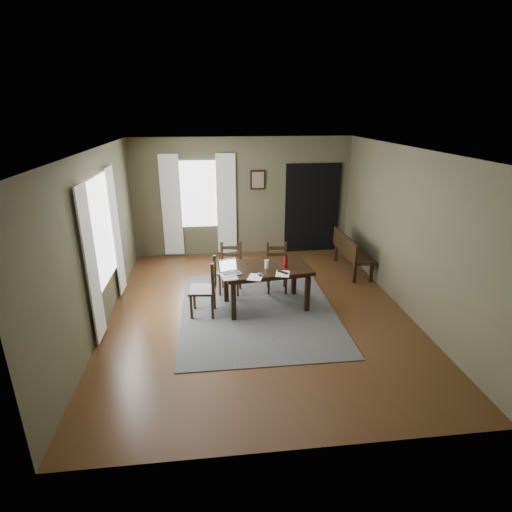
{
  "coord_description": "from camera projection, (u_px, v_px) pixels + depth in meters",
  "views": [
    {
      "loc": [
        -0.73,
        -6.06,
        3.27
      ],
      "look_at": [
        0.0,
        0.3,
        0.9
      ],
      "focal_mm": 28.0,
      "sensor_mm": 36.0,
      "label": 1
    }
  ],
  "objects": [
    {
      "name": "dining_table",
      "position": [
        266.0,
        272.0,
        6.81
      ],
      "size": [
        1.57,
        1.07,
        0.74
      ],
      "rotation": [
        0.0,
        0.0,
        0.13
      ],
      "color": "black",
      "rests_on": "rug"
    },
    {
      "name": "chair_back_right",
      "position": [
        277.0,
        268.0,
        7.52
      ],
      "size": [
        0.43,
        0.43,
        0.9
      ],
      "rotation": [
        0.0,
        0.0,
        -0.1
      ],
      "color": "black",
      "rests_on": "rug"
    },
    {
      "name": "window_back",
      "position": [
        199.0,
        194.0,
        9.02
      ],
      "size": [
        1.0,
        0.01,
        1.5
      ],
      "color": "white",
      "rests_on": "ground"
    },
    {
      "name": "water_bottle",
      "position": [
        286.0,
        261.0,
        6.72
      ],
      "size": [
        0.09,
        0.09,
        0.24
      ],
      "rotation": [
        0.0,
        0.0,
        -0.3
      ],
      "color": "#9D0C18",
      "rests_on": "dining_table"
    },
    {
      "name": "room_shell",
      "position": [
        258.0,
        209.0,
        6.24
      ],
      "size": [
        5.02,
        6.02,
        2.71
      ],
      "color": "#4C4932",
      "rests_on": "ground"
    },
    {
      "name": "doorway_back",
      "position": [
        312.0,
        208.0,
        9.44
      ],
      "size": [
        1.3,
        0.03,
        2.1
      ],
      "color": "black",
      "rests_on": "ground"
    },
    {
      "name": "chair_end",
      "position": [
        206.0,
        288.0,
        6.6
      ],
      "size": [
        0.48,
        0.47,
        0.98
      ],
      "rotation": [
        0.0,
        0.0,
        -1.68
      ],
      "color": "black",
      "rests_on": "rug"
    },
    {
      "name": "rug",
      "position": [
        258.0,
        311.0,
        6.86
      ],
      "size": [
        2.6,
        3.2,
        0.01
      ],
      "color": "#464646",
      "rests_on": "ground"
    },
    {
      "name": "curtain_back_right",
      "position": [
        226.0,
        205.0,
        9.15
      ],
      "size": [
        0.44,
        0.03,
        2.3
      ],
      "color": "silver",
      "rests_on": "ground"
    },
    {
      "name": "tv_remote",
      "position": [
        283.0,
        272.0,
        6.52
      ],
      "size": [
        0.17,
        0.18,
        0.02
      ],
      "primitive_type": "cube",
      "rotation": [
        0.0,
        0.0,
        0.72
      ],
      "color": "black",
      "rests_on": "dining_table"
    },
    {
      "name": "laptop",
      "position": [
        229.0,
        270.0,
        6.5
      ],
      "size": [
        0.39,
        0.35,
        0.22
      ],
      "rotation": [
        0.0,
        0.0,
        0.33
      ],
      "color": "#B7B7BC",
      "rests_on": "dining_table"
    },
    {
      "name": "curtain_back_left",
      "position": [
        172.0,
        206.0,
        9.01
      ],
      "size": [
        0.44,
        0.03,
        2.3
      ],
      "color": "silver",
      "rests_on": "ground"
    },
    {
      "name": "drinking_glass",
      "position": [
        267.0,
        264.0,
        6.68
      ],
      "size": [
        0.09,
        0.09,
        0.15
      ],
      "primitive_type": "cylinder",
      "rotation": [
        0.0,
        0.0,
        0.37
      ],
      "color": "silver",
      "rests_on": "dining_table"
    },
    {
      "name": "bench",
      "position": [
        350.0,
        250.0,
        8.39
      ],
      "size": [
        0.46,
        1.42,
        0.8
      ],
      "rotation": [
        0.0,
        0.0,
        1.57
      ],
      "color": "black",
      "rests_on": "ground"
    },
    {
      "name": "paper_e",
      "position": [
        255.0,
        277.0,
        6.35
      ],
      "size": [
        0.3,
        0.34,
        0.0
      ],
      "primitive_type": "cube",
      "rotation": [
        0.0,
        0.0,
        -0.34
      ],
      "color": "white",
      "rests_on": "dining_table"
    },
    {
      "name": "curtain_left_far",
      "position": [
        116.0,
        232.0,
        7.14
      ],
      "size": [
        0.03,
        0.48,
        2.3
      ],
      "color": "silver",
      "rests_on": "ground"
    },
    {
      "name": "paper_a",
      "position": [
        229.0,
        276.0,
        6.39
      ],
      "size": [
        0.31,
        0.36,
        0.0
      ],
      "primitive_type": "cube",
      "rotation": [
        0.0,
        0.0,
        0.21
      ],
      "color": "white",
      "rests_on": "dining_table"
    },
    {
      "name": "chair_back_left",
      "position": [
        230.0,
        269.0,
        7.45
      ],
      "size": [
        0.49,
        0.49,
        0.94
      ],
      "rotation": [
        0.0,
        0.0,
        -0.21
      ],
      "color": "black",
      "rests_on": "rug"
    },
    {
      "name": "paper_b",
      "position": [
        283.0,
        274.0,
        6.49
      ],
      "size": [
        0.28,
        0.33,
        0.0
      ],
      "primitive_type": "cube",
      "rotation": [
        0.0,
        0.0,
        -0.24
      ],
      "color": "white",
      "rests_on": "dining_table"
    },
    {
      "name": "curtain_left_near",
      "position": [
        91.0,
        265.0,
        5.61
      ],
      "size": [
        0.03,
        0.48,
        2.3
      ],
      "color": "silver",
      "rests_on": "ground"
    },
    {
      "name": "computer_mouse",
      "position": [
        260.0,
        274.0,
        6.42
      ],
      "size": [
        0.06,
        0.11,
        0.04
      ],
      "primitive_type": "cube",
      "rotation": [
        0.0,
        0.0,
        0.04
      ],
      "color": "#3F3F42",
      "rests_on": "dining_table"
    },
    {
      "name": "framed_picture",
      "position": [
        258.0,
        180.0,
        9.06
      ],
      "size": [
        0.34,
        0.03,
        0.44
      ],
      "color": "black",
      "rests_on": "ground"
    },
    {
      "name": "ground",
      "position": [
        258.0,
        311.0,
        6.87
      ],
      "size": [
        5.0,
        6.0,
        0.01
      ],
      "color": "#492C16"
    },
    {
      "name": "window_left",
      "position": [
        101.0,
        232.0,
        6.28
      ],
      "size": [
        0.01,
        1.3,
        1.7
      ],
      "color": "white",
      "rests_on": "ground"
    }
  ]
}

